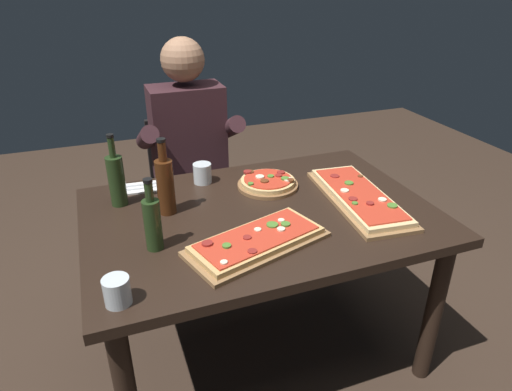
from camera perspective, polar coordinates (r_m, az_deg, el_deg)
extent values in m
plane|color=#38281E|center=(2.30, 0.46, -18.41)|extent=(6.40, 6.40, 0.00)
cube|color=black|center=(1.86, 0.54, -2.58)|extent=(1.40, 0.96, 0.04)
cylinder|color=black|center=(2.08, 21.43, -13.49)|extent=(0.07, 0.07, 0.70)
cylinder|color=black|center=(2.30, -18.02, -8.56)|extent=(0.07, 0.07, 0.70)
cylinder|color=black|center=(2.59, 10.19, -3.23)|extent=(0.07, 0.07, 0.70)
cube|color=olive|center=(1.63, 0.16, -6.10)|extent=(0.56, 0.37, 0.02)
cube|color=tan|center=(1.62, 0.17, -5.57)|extent=(0.51, 0.33, 0.02)
cube|color=red|center=(1.61, 0.17, -5.18)|extent=(0.47, 0.30, 0.01)
cylinder|color=maroon|center=(1.59, -1.12, -5.28)|extent=(0.03, 0.03, 0.00)
cylinder|color=beige|center=(1.64, 3.17, -4.24)|extent=(0.03, 0.03, 0.01)
cylinder|color=beige|center=(1.70, 3.18, -3.12)|extent=(0.02, 0.02, 0.00)
cylinder|color=#4C7F2D|center=(1.67, 3.75, -3.61)|extent=(0.03, 0.03, 0.01)
cylinder|color=maroon|center=(1.57, -6.16, -6.00)|extent=(0.04, 0.04, 0.01)
cylinder|color=#4C7F2D|center=(1.55, -3.72, -6.32)|extent=(0.03, 0.03, 0.01)
cylinder|color=maroon|center=(1.52, -0.47, -7.00)|extent=(0.03, 0.03, 0.00)
cylinder|color=#4C7F2D|center=(1.67, 2.06, -3.69)|extent=(0.04, 0.04, 0.01)
cylinder|color=beige|center=(1.64, 0.22, -4.29)|extent=(0.03, 0.03, 0.00)
cylinder|color=beige|center=(1.47, -4.06, -8.37)|extent=(0.02, 0.02, 0.01)
cube|color=olive|center=(1.97, 12.78, -0.47)|extent=(0.29, 0.63, 0.02)
cube|color=#E5C184|center=(1.97, 12.83, 0.00)|extent=(0.26, 0.58, 0.02)
cube|color=red|center=(1.96, 12.87, 0.34)|extent=(0.23, 0.54, 0.01)
cylinder|color=maroon|center=(2.09, 9.88, 2.44)|extent=(0.04, 0.04, 0.00)
cylinder|color=#4C7F2D|center=(1.86, 12.33, -0.94)|extent=(0.02, 0.02, 0.01)
cylinder|color=beige|center=(1.95, 11.09, 0.63)|extent=(0.04, 0.04, 0.01)
cylinder|color=maroon|center=(1.87, 14.16, -0.95)|extent=(0.03, 0.03, 0.01)
cylinder|color=maroon|center=(1.89, 12.10, -0.41)|extent=(0.04, 0.04, 0.01)
cylinder|color=brown|center=(2.11, 12.99, 2.40)|extent=(0.02, 0.02, 0.01)
cylinder|color=#4C7F2D|center=(1.88, 16.78, -1.22)|extent=(0.04, 0.04, 0.01)
cylinder|color=#4C7F2D|center=(2.03, 11.62, 1.56)|extent=(0.04, 0.04, 0.01)
cylinder|color=beige|center=(1.91, 15.61, -0.49)|extent=(0.03, 0.03, 0.01)
cylinder|color=brown|center=(2.05, 1.48, 1.31)|extent=(0.27, 0.27, 0.02)
cylinder|color=#DBB270|center=(2.04, 1.49, 1.77)|extent=(0.24, 0.24, 0.02)
cylinder|color=red|center=(2.04, 1.49, 2.10)|extent=(0.21, 0.21, 0.01)
cylinder|color=brown|center=(2.00, 1.08, 1.84)|extent=(0.04, 0.04, 0.01)
cylinder|color=maroon|center=(2.09, -1.08, 3.00)|extent=(0.04, 0.04, 0.01)
cylinder|color=beige|center=(2.02, 4.12, 2.03)|extent=(0.04, 0.04, 0.01)
cylinder|color=maroon|center=(2.06, 2.86, 2.55)|extent=(0.03, 0.03, 0.01)
cylinder|color=#4C7F2D|center=(2.05, 1.86, 2.46)|extent=(0.03, 0.03, 0.01)
cylinder|color=#4C7F2D|center=(2.03, 3.68, 2.16)|extent=(0.04, 0.04, 0.01)
cylinder|color=brown|center=(2.10, -0.84, 3.02)|extent=(0.04, 0.04, 0.00)
cylinder|color=#4C7F2D|center=(1.98, -0.67, 1.50)|extent=(0.03, 0.03, 0.01)
cylinder|color=brown|center=(2.02, 4.39, 1.95)|extent=(0.03, 0.03, 0.01)
cylinder|color=beige|center=(2.04, 0.49, 2.38)|extent=(0.04, 0.04, 0.01)
cylinder|color=maroon|center=(2.09, 3.15, 2.92)|extent=(0.04, 0.04, 0.01)
cylinder|color=#47230F|center=(1.83, -11.30, 1.02)|extent=(0.07, 0.07, 0.23)
cylinder|color=#47230F|center=(1.77, -11.74, 5.46)|extent=(0.03, 0.03, 0.08)
cylinder|color=black|center=(1.75, -11.88, 6.83)|extent=(0.04, 0.04, 0.01)
cylinder|color=#233819|center=(1.94, -17.11, 1.73)|extent=(0.07, 0.07, 0.21)
cylinder|color=#233819|center=(1.89, -17.71, 5.80)|extent=(0.03, 0.03, 0.08)
cylinder|color=black|center=(1.87, -17.92, 7.17)|extent=(0.03, 0.03, 0.01)
cylinder|color=#233819|center=(1.61, -12.84, -3.65)|extent=(0.06, 0.06, 0.19)
cylinder|color=#233819|center=(1.55, -13.32, 0.47)|extent=(0.03, 0.03, 0.07)
cylinder|color=black|center=(1.53, -13.48, 1.84)|extent=(0.03, 0.03, 0.01)
cylinder|color=silver|center=(1.41, -17.09, -11.42)|extent=(0.08, 0.08, 0.09)
cylinder|color=#5B3814|center=(1.43, -16.94, -12.28)|extent=(0.07, 0.07, 0.03)
cylinder|color=silver|center=(2.09, -6.76, 2.80)|extent=(0.08, 0.08, 0.09)
cylinder|color=#5B3814|center=(2.10, -6.72, 2.09)|extent=(0.07, 0.07, 0.04)
cube|color=white|center=(2.10, -14.46, 0.92)|extent=(0.19, 0.12, 0.01)
cube|color=silver|center=(2.08, -14.45, 0.85)|extent=(0.17, 0.03, 0.00)
cube|color=silver|center=(2.11, -14.51, 1.26)|extent=(0.17, 0.03, 0.00)
cube|color=black|center=(2.63, -7.98, -0.66)|extent=(0.44, 0.44, 0.04)
cube|color=black|center=(2.71, -9.26, 5.50)|extent=(0.40, 0.04, 0.42)
cylinder|color=black|center=(2.55, -10.84, -7.69)|extent=(0.04, 0.04, 0.41)
cylinder|color=black|center=(2.62, -2.64, -6.16)|extent=(0.04, 0.04, 0.41)
cylinder|color=black|center=(2.87, -12.26, -3.60)|extent=(0.04, 0.04, 0.41)
cylinder|color=black|center=(2.93, -4.95, -2.35)|extent=(0.04, 0.04, 0.41)
cylinder|color=#23232D|center=(2.56, -8.94, -6.84)|extent=(0.11, 0.11, 0.45)
cylinder|color=#23232D|center=(2.60, -4.61, -6.04)|extent=(0.11, 0.11, 0.45)
cube|color=#23232D|center=(2.50, -7.56, -0.03)|extent=(0.34, 0.40, 0.12)
cube|color=#381E23|center=(2.47, -8.56, 7.60)|extent=(0.38, 0.22, 0.52)
sphere|color=#A37556|center=(2.37, -9.23, 16.53)|extent=(0.22, 0.22, 0.22)
cylinder|color=#381E23|center=(2.38, -13.53, 7.08)|extent=(0.09, 0.31, 0.21)
cylinder|color=#381E23|center=(2.47, -3.31, 8.47)|extent=(0.09, 0.31, 0.21)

